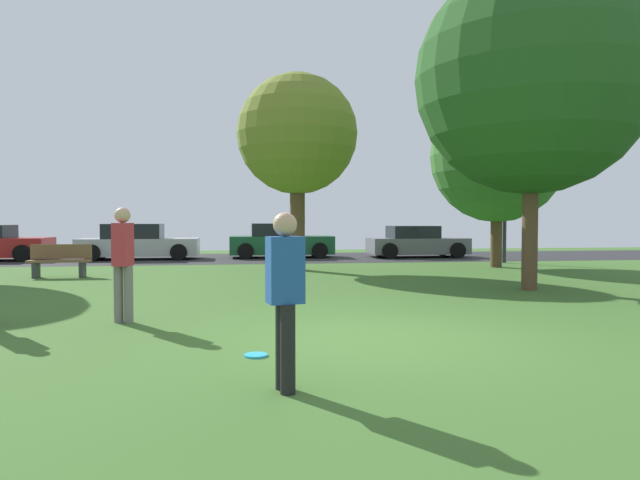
# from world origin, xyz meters

# --- Properties ---
(ground_plane) EXTENTS (44.00, 44.00, 0.00)m
(ground_plane) POSITION_xyz_m (0.00, 0.00, 0.00)
(ground_plane) COLOR #3D6628
(road_strip) EXTENTS (44.00, 6.40, 0.01)m
(road_strip) POSITION_xyz_m (0.00, 16.00, 0.00)
(road_strip) COLOR #28282B
(road_strip) RESTS_ON ground_plane
(maple_tree_near) EXTENTS (3.74, 3.74, 6.10)m
(maple_tree_near) POSITION_xyz_m (-0.00, 10.36, 4.20)
(maple_tree_near) COLOR brown
(maple_tree_near) RESTS_ON ground_plane
(oak_tree_center) EXTENTS (5.15, 5.15, 7.29)m
(oak_tree_center) POSITION_xyz_m (4.65, 4.62, 4.71)
(oak_tree_center) COLOR brown
(oak_tree_center) RESTS_ON ground_plane
(oak_tree_right) EXTENTS (4.37, 4.37, 5.86)m
(oak_tree_right) POSITION_xyz_m (6.63, 10.47, 3.66)
(oak_tree_right) COLOR brown
(oak_tree_right) RESTS_ON ground_plane
(person_catcher) EXTENTS (0.36, 0.30, 1.65)m
(person_catcher) POSITION_xyz_m (-1.40, -2.14, 0.91)
(person_catcher) COLOR black
(person_catcher) RESTS_ON ground_plane
(person_bystander) EXTENTS (0.30, 0.36, 1.77)m
(person_bystander) POSITION_xyz_m (-3.58, 1.70, 0.99)
(person_bystander) COLOR slate
(person_bystander) RESTS_ON ground_plane
(frisbee_disc) EXTENTS (0.27, 0.27, 0.03)m
(frisbee_disc) POSITION_xyz_m (-1.63, -0.76, 0.01)
(frisbee_disc) COLOR #2DB2E0
(frisbee_disc) RESTS_ON ground_plane
(parked_car_silver) EXTENTS (4.58, 1.97, 1.41)m
(parked_car_silver) POSITION_xyz_m (-5.77, 15.97, 0.64)
(parked_car_silver) COLOR #B7B7BC
(parked_car_silver) RESTS_ON ground_plane
(parked_car_green) EXTENTS (4.25, 1.94, 1.42)m
(parked_car_green) POSITION_xyz_m (-0.11, 16.28, 0.65)
(parked_car_green) COLOR #195633
(parked_car_green) RESTS_ON ground_plane
(parked_car_grey) EXTENTS (4.06, 1.96, 1.31)m
(parked_car_grey) POSITION_xyz_m (5.55, 15.64, 0.60)
(parked_car_grey) COLOR slate
(parked_car_grey) RESTS_ON ground_plane
(park_bench) EXTENTS (1.60, 0.45, 0.90)m
(park_bench) POSITION_xyz_m (-6.66, 9.01, 0.46)
(park_bench) COLOR brown
(park_bench) RESTS_ON ground_plane
(street_lamp_post) EXTENTS (0.14, 0.14, 4.50)m
(street_lamp_post) POSITION_xyz_m (7.76, 12.20, 2.25)
(street_lamp_post) COLOR #2D2D33
(street_lamp_post) RESTS_ON ground_plane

